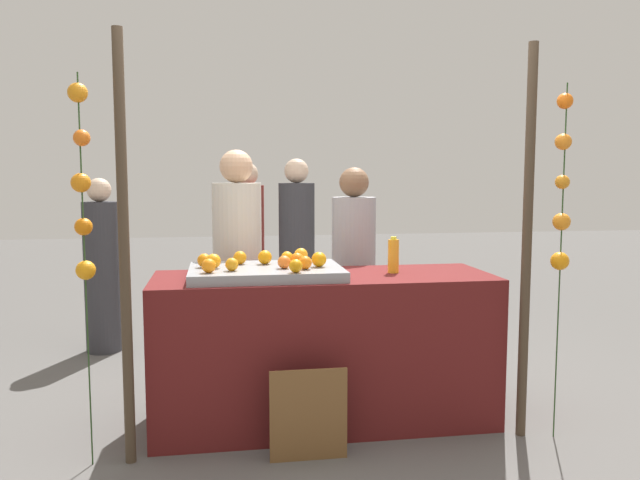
% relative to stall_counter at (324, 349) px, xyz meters
% --- Properties ---
extents(ground_plane, '(24.00, 24.00, 0.00)m').
position_rel_stall_counter_xyz_m(ground_plane, '(0.00, 0.00, -0.46)').
color(ground_plane, '#565451').
extents(stall_counter, '(2.06, 0.71, 0.92)m').
position_rel_stall_counter_xyz_m(stall_counter, '(0.00, 0.00, 0.00)').
color(stall_counter, '#5B1919').
rests_on(stall_counter, ground_plane).
extents(orange_tray, '(0.90, 0.60, 0.06)m').
position_rel_stall_counter_xyz_m(orange_tray, '(-0.35, -0.01, 0.49)').
color(orange_tray, gray).
rests_on(orange_tray, stall_counter).
extents(orange_0, '(0.09, 0.09, 0.09)m').
position_rel_stall_counter_xyz_m(orange_0, '(-0.66, -0.03, 0.56)').
color(orange_0, orange).
rests_on(orange_0, orange_tray).
extents(orange_1, '(0.08, 0.08, 0.08)m').
position_rel_stall_counter_xyz_m(orange_1, '(-0.69, -0.19, 0.56)').
color(orange_1, orange).
rests_on(orange_1, orange_tray).
extents(orange_2, '(0.07, 0.07, 0.07)m').
position_rel_stall_counter_xyz_m(orange_2, '(-0.21, 0.13, 0.56)').
color(orange_2, orange).
rests_on(orange_2, orange_tray).
extents(orange_3, '(0.09, 0.09, 0.09)m').
position_rel_stall_counter_xyz_m(orange_3, '(-0.12, 0.19, 0.56)').
color(orange_3, orange).
rests_on(orange_3, orange_tray).
extents(orange_4, '(0.08, 0.08, 0.08)m').
position_rel_stall_counter_xyz_m(orange_4, '(-0.25, -0.09, 0.56)').
color(orange_4, orange).
rests_on(orange_4, orange_tray).
extents(orange_5, '(0.09, 0.09, 0.09)m').
position_rel_stall_counter_xyz_m(orange_5, '(-0.35, 0.11, 0.56)').
color(orange_5, orange).
rests_on(orange_5, orange_tray).
extents(orange_6, '(0.08, 0.08, 0.08)m').
position_rel_stall_counter_xyz_m(orange_6, '(-0.20, -0.26, 0.56)').
color(orange_6, orange).
rests_on(orange_6, orange_tray).
extents(orange_7, '(0.09, 0.09, 0.09)m').
position_rel_stall_counter_xyz_m(orange_7, '(-0.04, -0.06, 0.56)').
color(orange_7, orange).
rests_on(orange_7, orange_tray).
extents(orange_8, '(0.08, 0.08, 0.08)m').
position_rel_stall_counter_xyz_m(orange_8, '(-0.14, -0.15, 0.56)').
color(orange_8, orange).
rests_on(orange_8, orange_tray).
extents(orange_9, '(0.08, 0.08, 0.08)m').
position_rel_stall_counter_xyz_m(orange_9, '(-0.56, -0.13, 0.56)').
color(orange_9, orange).
rests_on(orange_9, orange_tray).
extents(orange_10, '(0.08, 0.08, 0.08)m').
position_rel_stall_counter_xyz_m(orange_10, '(-0.50, 0.13, 0.56)').
color(orange_10, orange).
rests_on(orange_10, orange_tray).
extents(orange_11, '(0.08, 0.08, 0.08)m').
position_rel_stall_counter_xyz_m(orange_11, '(-0.72, 0.03, 0.56)').
color(orange_11, orange).
rests_on(orange_11, orange_tray).
extents(orange_12, '(0.08, 0.08, 0.08)m').
position_rel_stall_counter_xyz_m(orange_12, '(-0.17, -0.02, 0.56)').
color(orange_12, orange).
rests_on(orange_12, orange_tray).
extents(juice_bottle, '(0.07, 0.07, 0.23)m').
position_rel_stall_counter_xyz_m(juice_bottle, '(0.44, 0.03, 0.57)').
color(juice_bottle, '#F8A324').
rests_on(juice_bottle, stall_counter).
extents(chalkboard_sign, '(0.42, 0.03, 0.51)m').
position_rel_stall_counter_xyz_m(chalkboard_sign, '(-0.17, -0.52, -0.21)').
color(chalkboard_sign, brown).
rests_on(chalkboard_sign, ground_plane).
extents(vendor_left, '(0.34, 0.34, 1.70)m').
position_rel_stall_counter_xyz_m(vendor_left, '(-0.50, 0.66, 0.33)').
color(vendor_left, beige).
rests_on(vendor_left, ground_plane).
extents(vendor_right, '(0.32, 0.32, 1.58)m').
position_rel_stall_counter_xyz_m(vendor_right, '(0.33, 0.68, 0.28)').
color(vendor_right, '#99999E').
rests_on(vendor_right, ground_plane).
extents(crowd_person_0, '(0.30, 0.30, 1.50)m').
position_rel_stall_counter_xyz_m(crowd_person_0, '(-1.63, 1.84, 0.24)').
color(crowd_person_0, '#333338').
rests_on(crowd_person_0, ground_plane).
extents(crowd_person_1, '(0.34, 0.34, 1.68)m').
position_rel_stall_counter_xyz_m(crowd_person_1, '(0.09, 2.08, 0.32)').
color(crowd_person_1, '#333338').
rests_on(crowd_person_1, ground_plane).
extents(crowd_person_2, '(0.33, 0.33, 1.65)m').
position_rel_stall_counter_xyz_m(crowd_person_2, '(-0.36, 2.40, 0.31)').
color(crowd_person_2, maroon).
rests_on(crowd_person_2, ground_plane).
extents(canopy_post_left, '(0.06, 0.06, 2.26)m').
position_rel_stall_counter_xyz_m(canopy_post_left, '(-1.11, -0.40, 0.67)').
color(canopy_post_left, '#473828').
rests_on(canopy_post_left, ground_plane).
extents(canopy_post_right, '(0.06, 0.06, 2.26)m').
position_rel_stall_counter_xyz_m(canopy_post_right, '(1.11, -0.40, 0.67)').
color(canopy_post_right, '#473828').
rests_on(canopy_post_right, ground_plane).
extents(garland_strand_left, '(0.11, 0.11, 2.03)m').
position_rel_stall_counter_xyz_m(garland_strand_left, '(-1.31, -0.39, 1.00)').
color(garland_strand_left, '#2D4C23').
rests_on(garland_strand_left, ground_plane).
extents(garland_strand_right, '(0.11, 0.11, 2.03)m').
position_rel_stall_counter_xyz_m(garland_strand_right, '(1.28, -0.45, 0.96)').
color(garland_strand_right, '#2D4C23').
rests_on(garland_strand_right, ground_plane).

